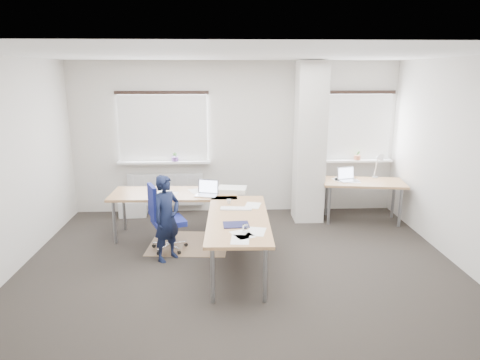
{
  "coord_description": "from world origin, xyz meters",
  "views": [
    {
      "loc": [
        -0.23,
        -5.38,
        2.6
      ],
      "look_at": [
        0.04,
        0.9,
        1.0
      ],
      "focal_mm": 32.0,
      "sensor_mm": 36.0,
      "label": 1
    }
  ],
  "objects_px": {
    "desk_side": "(363,184)",
    "person": "(167,218)",
    "desk_main": "(207,206)",
    "task_chair": "(167,232)"
  },
  "relations": [
    {
      "from": "desk_main",
      "to": "desk_side",
      "type": "xyz_separation_m",
      "value": [
        2.72,
        1.21,
        -0.01
      ]
    },
    {
      "from": "task_chair",
      "to": "person",
      "type": "bearing_deg",
      "value": -101.44
    },
    {
      "from": "desk_side",
      "to": "person",
      "type": "xyz_separation_m",
      "value": [
        -3.27,
        -1.5,
        -0.07
      ]
    },
    {
      "from": "desk_main",
      "to": "person",
      "type": "height_order",
      "value": "person"
    },
    {
      "from": "desk_side",
      "to": "person",
      "type": "bearing_deg",
      "value": -147.06
    },
    {
      "from": "desk_side",
      "to": "desk_main",
      "type": "bearing_deg",
      "value": -147.8
    },
    {
      "from": "task_chair",
      "to": "desk_side",
      "type": "bearing_deg",
      "value": -1.98
    },
    {
      "from": "desk_main",
      "to": "task_chair",
      "type": "distance_m",
      "value": 0.73
    },
    {
      "from": "desk_main",
      "to": "person",
      "type": "xyz_separation_m",
      "value": [
        -0.55,
        -0.29,
        -0.08
      ]
    },
    {
      "from": "desk_main",
      "to": "desk_side",
      "type": "height_order",
      "value": "desk_side"
    }
  ]
}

